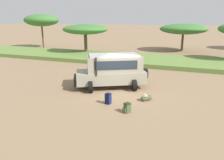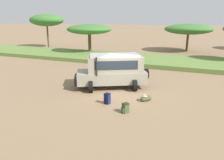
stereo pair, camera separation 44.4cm
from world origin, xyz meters
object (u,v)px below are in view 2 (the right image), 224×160
(backpack_beside_front_wheel, at_px, (107,99))
(duffel_bag_low_black_case, at_px, (146,98))
(acacia_tree_far_left, at_px, (47,20))
(acacia_tree_centre_back, at_px, (188,29))
(backpack_cluster_center, at_px, (125,108))
(safari_vehicle, at_px, (113,70))
(acacia_tree_left_mid, at_px, (89,29))

(backpack_beside_front_wheel, bearing_deg, duffel_bag_low_black_case, 33.38)
(acacia_tree_far_left, relative_size, acacia_tree_centre_back, 0.84)
(backpack_cluster_center, xyz_separation_m, acacia_tree_far_left, (-21.05, 20.29, 4.33))
(safari_vehicle, distance_m, acacia_tree_centre_back, 21.36)
(duffel_bag_low_black_case, bearing_deg, acacia_tree_far_left, 139.99)
(backpack_cluster_center, bearing_deg, safari_vehicle, 120.85)
(backpack_cluster_center, xyz_separation_m, acacia_tree_centre_back, (1.22, 24.85, 3.08))
(backpack_beside_front_wheel, bearing_deg, acacia_tree_centre_back, 83.76)
(backpack_beside_front_wheel, xyz_separation_m, duffel_bag_low_black_case, (2.00, 1.32, -0.15))
(acacia_tree_far_left, bearing_deg, acacia_tree_left_mid, -20.15)
(safari_vehicle, height_order, backpack_beside_front_wheel, safari_vehicle)
(duffel_bag_low_black_case, height_order, acacia_tree_centre_back, acacia_tree_centre_back)
(safari_vehicle, xyz_separation_m, acacia_tree_left_mid, (-8.73, 12.73, 2.14))
(backpack_cluster_center, relative_size, acacia_tree_far_left, 0.09)
(duffel_bag_low_black_case, xyz_separation_m, acacia_tree_centre_back, (0.63, 22.73, 3.17))
(backpack_beside_front_wheel, height_order, backpack_cluster_center, backpack_beside_front_wheel)
(acacia_tree_left_mid, bearing_deg, duffel_bag_low_black_case, -51.23)
(backpack_beside_front_wheel, height_order, acacia_tree_far_left, acacia_tree_far_left)
(safari_vehicle, height_order, acacia_tree_left_mid, acacia_tree_left_mid)
(backpack_cluster_center, bearing_deg, acacia_tree_centre_back, 87.19)
(acacia_tree_far_left, xyz_separation_m, acacia_tree_left_mid, (10.00, -3.67, -1.15))
(safari_vehicle, bearing_deg, backpack_cluster_center, -59.15)
(acacia_tree_far_left, distance_m, acacia_tree_centre_back, 22.77)
(backpack_beside_front_wheel, bearing_deg, acacia_tree_far_left, 135.23)
(backpack_cluster_center, distance_m, acacia_tree_left_mid, 20.21)
(backpack_cluster_center, bearing_deg, acacia_tree_left_mid, 123.63)
(safari_vehicle, relative_size, acacia_tree_far_left, 0.90)
(backpack_cluster_center, height_order, acacia_tree_centre_back, acacia_tree_centre_back)
(acacia_tree_far_left, bearing_deg, duffel_bag_low_black_case, -40.01)
(backpack_beside_front_wheel, relative_size, acacia_tree_left_mid, 0.11)
(backpack_beside_front_wheel, distance_m, duffel_bag_low_black_case, 2.40)
(backpack_cluster_center, xyz_separation_m, duffel_bag_low_black_case, (0.59, 2.12, -0.09))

